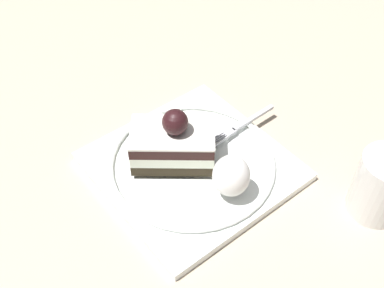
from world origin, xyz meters
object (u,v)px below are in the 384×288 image
dessert_plate (192,165)px  drink_glass_near (381,188)px  whipped_cream_dollop (231,176)px  cake_slice (173,143)px  fork (239,127)px

dessert_plate → drink_glass_near: (0.15, -0.18, 0.03)m
whipped_cream_dollop → cake_slice: bearing=108.0°
cake_slice → drink_glass_near: 0.25m
whipped_cream_dollop → fork: (0.08, 0.08, -0.02)m
cake_slice → drink_glass_near: (0.16, -0.19, -0.01)m
whipped_cream_dollop → drink_glass_near: 0.18m
fork → whipped_cream_dollop: bearing=-134.8°
cake_slice → fork: (0.10, -0.01, -0.03)m
dessert_plate → drink_glass_near: size_ratio=2.83×
dessert_plate → cake_slice: size_ratio=2.00×
dessert_plate → whipped_cream_dollop: bearing=-81.7°
dessert_plate → whipped_cream_dollop: size_ratio=4.41×
drink_glass_near → fork: bearing=107.6°
cake_slice → whipped_cream_dollop: size_ratio=2.21×
dessert_plate → fork: bearing=7.0°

